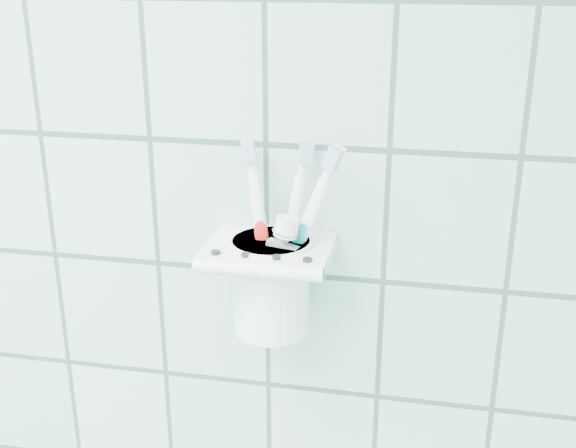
{
  "coord_description": "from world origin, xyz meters",
  "views": [
    {
      "loc": [
        0.8,
        0.49,
        1.58
      ],
      "look_at": [
        0.68,
        1.1,
        1.35
      ],
      "focal_mm": 45.0,
      "sensor_mm": 36.0,
      "label": 1
    }
  ],
  "objects_px": {
    "holder_bracket": "(269,252)",
    "toothbrush_orange": "(265,228)",
    "toothpaste_tube": "(266,267)",
    "cup": "(271,282)",
    "toothbrush_blue": "(273,239)",
    "toothbrush_pink": "(275,241)"
  },
  "relations": [
    {
      "from": "toothbrush_orange",
      "to": "toothpaste_tube",
      "type": "relative_size",
      "value": 1.57
    },
    {
      "from": "toothbrush_pink",
      "to": "toothpaste_tube",
      "type": "height_order",
      "value": "toothbrush_pink"
    },
    {
      "from": "holder_bracket",
      "to": "toothbrush_blue",
      "type": "xyz_separation_m",
      "value": [
        0.01,
        -0.01,
        0.02
      ]
    },
    {
      "from": "toothbrush_pink",
      "to": "holder_bracket",
      "type": "bearing_deg",
      "value": 116.43
    },
    {
      "from": "holder_bracket",
      "to": "cup",
      "type": "distance_m",
      "value": 0.04
    },
    {
      "from": "toothbrush_pink",
      "to": "toothbrush_orange",
      "type": "relative_size",
      "value": 0.96
    },
    {
      "from": "cup",
      "to": "toothbrush_pink",
      "type": "height_order",
      "value": "toothbrush_pink"
    },
    {
      "from": "toothbrush_pink",
      "to": "toothbrush_orange",
      "type": "height_order",
      "value": "toothbrush_orange"
    },
    {
      "from": "cup",
      "to": "toothpaste_tube",
      "type": "xyz_separation_m",
      "value": [
        -0.0,
        -0.02,
        0.03
      ]
    },
    {
      "from": "cup",
      "to": "holder_bracket",
      "type": "bearing_deg",
      "value": -107.41
    },
    {
      "from": "holder_bracket",
      "to": "cup",
      "type": "xyz_separation_m",
      "value": [
        0.0,
        0.0,
        -0.04
      ]
    },
    {
      "from": "cup",
      "to": "toothbrush_orange",
      "type": "relative_size",
      "value": 0.5
    },
    {
      "from": "toothbrush_blue",
      "to": "toothpaste_tube",
      "type": "relative_size",
      "value": 1.51
    },
    {
      "from": "toothbrush_pink",
      "to": "toothbrush_blue",
      "type": "xyz_separation_m",
      "value": [
        -0.0,
        0.0,
        -0.0
      ]
    },
    {
      "from": "cup",
      "to": "toothbrush_blue",
      "type": "relative_size",
      "value": 0.52
    },
    {
      "from": "toothbrush_pink",
      "to": "toothbrush_orange",
      "type": "bearing_deg",
      "value": 114.45
    },
    {
      "from": "toothbrush_blue",
      "to": "toothpaste_tube",
      "type": "xyz_separation_m",
      "value": [
        -0.01,
        -0.01,
        -0.03
      ]
    },
    {
      "from": "toothbrush_blue",
      "to": "toothbrush_orange",
      "type": "xyz_separation_m",
      "value": [
        -0.01,
        0.02,
        0.01
      ]
    },
    {
      "from": "holder_bracket",
      "to": "toothbrush_orange",
      "type": "distance_m",
      "value": 0.03
    },
    {
      "from": "toothbrush_blue",
      "to": "toothpaste_tube",
      "type": "distance_m",
      "value": 0.03
    },
    {
      "from": "toothpaste_tube",
      "to": "toothbrush_orange",
      "type": "bearing_deg",
      "value": 118.42
    },
    {
      "from": "cup",
      "to": "toothbrush_pink",
      "type": "bearing_deg",
      "value": -63.39
    }
  ]
}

